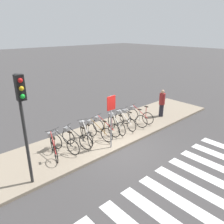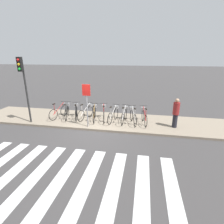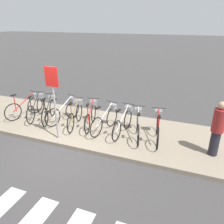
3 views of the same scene
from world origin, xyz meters
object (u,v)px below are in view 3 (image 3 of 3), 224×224
Objects in this scene: parked_bicycle_0 at (26,106)px; parked_bicycle_9 at (158,127)px; parked_bicycle_7 at (124,121)px; sign_post at (53,92)px; parked_bicycle_5 at (91,115)px; parked_bicycle_6 at (106,119)px; parked_bicycle_8 at (138,124)px; parked_bicycle_1 at (36,107)px; parked_bicycle_2 at (49,109)px; parked_bicycle_4 at (76,114)px; parked_bicycle_3 at (65,110)px; pedestrian at (218,128)px.

parked_bicycle_0 and parked_bicycle_9 have the same top height.
sign_post is at bearing -149.78° from parked_bicycle_7.
parked_bicycle_5 is 0.64m from parked_bicycle_6.
parked_bicycle_5 is 0.69× the size of sign_post.
parked_bicycle_1 is at bearing 178.57° from parked_bicycle_8.
parked_bicycle_6 and parked_bicycle_9 have the same top height.
parked_bicycle_2 and parked_bicycle_8 have the same top height.
parked_bicycle_4 is 1.00× the size of parked_bicycle_5.
parked_bicycle_5 is (1.75, 0.06, 0.00)m from parked_bicycle_2.
parked_bicycle_7 and parked_bicycle_9 have the same top height.
parked_bicycle_4 is (1.19, -0.07, 0.00)m from parked_bicycle_2.
parked_bicycle_4 and parked_bicycle_8 have the same top height.
parked_bicycle_2 is 0.97× the size of parked_bicycle_5.
parked_bicycle_3 and parked_bicycle_8 have the same top height.
parked_bicycle_2 is 0.99× the size of parked_bicycle_3.
parked_bicycle_7 is 1.03× the size of parked_bicycle_8.
parked_bicycle_9 is at bearing -0.55° from parked_bicycle_2.
sign_post is (-0.64, -1.20, 1.16)m from parked_bicycle_5.
parked_bicycle_4 is (1.81, -0.07, 0.00)m from parked_bicycle_1.
parked_bicycle_0 is 0.97× the size of parked_bicycle_9.
parked_bicycle_1 is 0.98× the size of parked_bicycle_6.
parked_bicycle_0 and parked_bicycle_8 have the same top height.
parked_bicycle_9 is (2.42, -0.10, 0.00)m from parked_bicycle_5.
parked_bicycle_0 is at bearing -174.61° from parked_bicycle_1.
parked_bicycle_2 is 0.97× the size of parked_bicycle_6.
parked_bicycle_4 is at bearing 176.47° from pedestrian.
parked_bicycle_7 is 2.49m from sign_post.
parked_bicycle_6 is (3.45, -0.01, 0.00)m from parked_bicycle_0.
parked_bicycle_9 is at bearing -2.10° from parked_bicycle_3.
parked_bicycle_2 is at bearing 178.42° from parked_bicycle_8.
parked_bicycle_5 is at bearing 174.89° from parked_bicycle_8.
parked_bicycle_0 and parked_bicycle_3 have the same top height.
parked_bicycle_6 is at bearing -1.10° from parked_bicycle_2.
parked_bicycle_4 is 2.34m from parked_bicycle_8.
parked_bicycle_0 is 1.00× the size of parked_bicycle_2.
parked_bicycle_1 and parked_bicycle_7 have the same top height.
sign_post is at bearing -170.51° from pedestrian.
parked_bicycle_1 is 0.99× the size of parked_bicycle_5.
parked_bicycle_2 and parked_bicycle_9 have the same top height.
parked_bicycle_6 is 1.79m from parked_bicycle_9.
parked_bicycle_8 is at bearing -7.30° from parked_bicycle_7.
pedestrian reaches higher than parked_bicycle_8.
parked_bicycle_5 is at bearing 62.03° from sign_post.
parked_bicycle_1 is 0.98× the size of parked_bicycle_4.
parked_bicycle_8 is at bearing -2.56° from parked_bicycle_6.
pedestrian is at bearing -3.53° from parked_bicycle_4.
parked_bicycle_5 is 1.00× the size of parked_bicycle_6.
parked_bicycle_0 and parked_bicycle_5 have the same top height.
parked_bicycle_8 is (2.91, -0.19, 0.00)m from parked_bicycle_3.
pedestrian is at bearing -5.78° from parked_bicycle_5.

